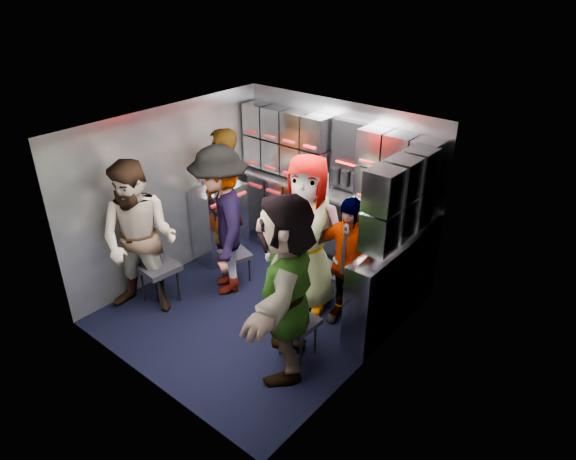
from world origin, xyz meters
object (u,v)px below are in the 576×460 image
Objects in this scene: attendant_arc_c at (307,234)px; attendant_standing at (223,199)px; attendant_arc_e at (286,286)px; jump_seat_near_right at (298,324)px; jump_seat_center at (316,267)px; jump_seat_mid_right at (355,281)px; attendant_arc_b at (222,222)px; attendant_arc_d at (348,262)px; attendant_arc_a at (140,240)px; jump_seat_mid_left at (235,256)px; jump_seat_near_left at (158,269)px.

attendant_standing is at bearing 154.24° from attendant_arc_c.
attendant_arc_c is 1.04m from attendant_arc_e.
jump_seat_center is at bearing 117.16° from jump_seat_near_right.
jump_seat_mid_right is 0.26× the size of attendant_arc_b.
jump_seat_center is at bearing 59.52° from attendant_standing.
jump_seat_center reaches higher than jump_seat_near_right.
attendant_arc_d reaches higher than jump_seat_mid_right.
attendant_standing is 1.92m from attendant_arc_d.
jump_seat_near_right is 1.92m from attendant_arc_a.
attendant_arc_b is 1.52m from attendant_arc_e.
attendant_arc_c is at bearing -179.78° from attendant_arc_d.
attendant_arc_d is 0.97m from attendant_arc_e.
attendant_arc_a is at bearing -142.30° from jump_seat_mid_right.
jump_seat_center is at bearing 21.16° from jump_seat_mid_left.
jump_seat_mid_left is 1.52m from jump_seat_near_right.
jump_seat_near_right is 0.56m from attendant_arc_e.
jump_seat_near_left is 1.06× the size of jump_seat_mid_right.
attendant_arc_a reaches higher than jump_seat_center.
jump_seat_near_right is (1.41, -0.56, 0.03)m from jump_seat_mid_left.
jump_seat_mid_right is at bearing 87.06° from jump_seat_near_right.
jump_seat_center is at bearing 69.22° from attendant_arc_b.
jump_seat_near_right is at bearing -14.77° from attendant_arc_a.
attendant_standing is (-1.91, -0.12, 0.48)m from jump_seat_mid_right.
attendant_standing is at bearing 93.65° from jump_seat_near_left.
attendant_arc_e is (1.79, 0.11, 0.48)m from jump_seat_near_left.
jump_seat_near_left is at bearing -113.88° from jump_seat_mid_left.
attendant_arc_b is (0.38, 0.67, 0.46)m from jump_seat_near_left.
jump_seat_near_left is 0.28× the size of attendant_arc_a.
jump_seat_mid_left is 1.69m from attendant_arc_e.
jump_seat_center is at bearing 68.01° from attendant_arc_c.
attendant_arc_d reaches higher than jump_seat_near_left.
jump_seat_mid_left is 0.97× the size of jump_seat_near_right.
attendant_standing reaches higher than jump_seat_center.
attendant_arc_c reaches higher than jump_seat_near_right.
attendant_arc_c is (1.32, 1.03, 0.47)m from jump_seat_near_left.
jump_seat_near_left is 2.15m from attendant_arc_d.
jump_seat_near_left is 0.33× the size of attendant_arc_d.
attendant_arc_e reaches higher than jump_seat_near_left.
jump_seat_center is 1.12× the size of jump_seat_near_right.
jump_seat_mid_left is at bearing -174.66° from attendant_arc_d.
attendant_arc_e reaches higher than attendant_arc_d.
jump_seat_mid_left is 0.86× the size of jump_seat_center.
attendant_arc_b is at bearing -144.54° from attendant_arc_e.
attendant_arc_a is at bearing -90.00° from jump_seat_near_left.
attendant_arc_c reaches higher than jump_seat_center.
jump_seat_center is (1.32, 1.21, -0.03)m from jump_seat_near_left.
attendant_arc_c is 0.55m from attendant_arc_d.
attendant_arc_d is at bearing -90.00° from jump_seat_mid_right.
jump_seat_mid_left is 1.01m from jump_seat_center.
attendant_arc_d is at bearing 54.24° from attendant_arc_b.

